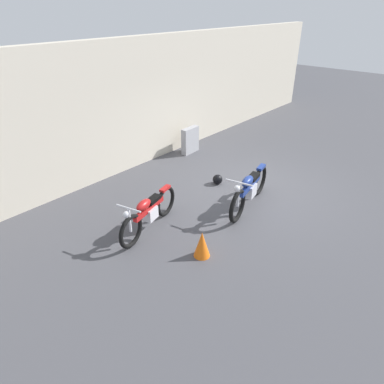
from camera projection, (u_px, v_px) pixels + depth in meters
ground_plane at (250, 190)px, 9.00m from camera, size 40.00×40.00×0.00m
building_wall at (154, 100)px, 10.18m from camera, size 18.00×0.30×3.56m
stone_marker at (190, 140)px, 11.04m from camera, size 0.67×0.23×0.84m
helmet at (218, 179)px, 9.24m from camera, size 0.27×0.27×0.27m
traffic_cone at (202, 244)px, 6.54m from camera, size 0.32×0.32×0.55m
motorcycle_red at (149, 212)px, 7.22m from camera, size 1.99×0.72×0.91m
motorcycle_blue at (249, 189)px, 8.03m from camera, size 2.19×0.73×0.99m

